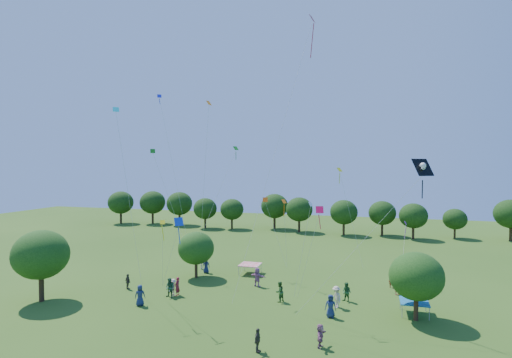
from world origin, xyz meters
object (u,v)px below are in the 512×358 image
Objects in this scene: near_tree_north at (196,248)px; pirate_kite at (420,170)px; red_high_kite at (300,67)px; near_tree_east at (416,276)px; tent_blue at (414,302)px; near_tree_west at (41,255)px; tent_red_stripe at (250,265)px.

pirate_kite reaches higher than near_tree_north.
near_tree_east is at bearing -12.46° from red_high_kite.
near_tree_north is at bearing 167.12° from tent_blue.
tent_red_stripe is (15.22, 13.64, -3.13)m from near_tree_west.
pirate_kite is (-0.48, -5.89, 8.34)m from near_tree_east.
tent_blue is at bearing 90.03° from near_tree_east.
near_tree_east is 19.84m from red_high_kite.
pirate_kite reaches higher than near_tree_west.
tent_red_stripe is 21.91m from red_high_kite.
near_tree_east is at bearing 85.34° from pirate_kite.
near_tree_west is at bearing -171.78° from near_tree_east.
near_tree_north is 2.24× the size of tent_red_stripe.
near_tree_north is 25.68m from pirate_kite.
near_tree_north is 0.20× the size of red_high_kite.
near_tree_east is at bearing -29.17° from tent_red_stripe.
near_tree_west is at bearing -138.15° from tent_red_stripe.
red_high_kite is at bearing -46.18° from tent_red_stripe.
tent_red_stripe is at bearing 136.53° from pirate_kite.
near_tree_north is at bearing 161.20° from red_high_kite.
near_tree_east is at bearing 8.22° from near_tree_west.
near_tree_east is 2.42× the size of tent_blue.
near_tree_west is at bearing -163.07° from red_high_kite.
tent_blue is (21.46, -4.91, -2.14)m from near_tree_north.
red_high_kite is (6.69, -6.97, 19.66)m from tent_red_stripe.
near_tree_east is 2.42× the size of tent_red_stripe.
pirate_kite is at bearing -94.66° from near_tree_east.
near_tree_west is 1.19× the size of near_tree_east.
near_tree_north is 22.33m from near_tree_east.
near_tree_east is at bearing -89.97° from tent_blue.
near_tree_west is at bearing -133.15° from near_tree_north.
tent_blue is (16.28, -7.83, 0.00)m from tent_red_stripe.
red_high_kite is at bearing 167.54° from near_tree_east.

